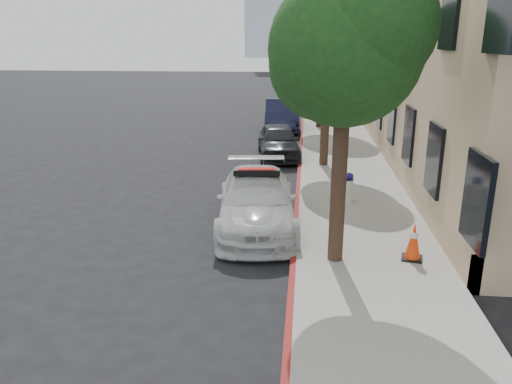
{
  "coord_description": "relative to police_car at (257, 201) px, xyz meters",
  "views": [
    {
      "loc": [
        2.23,
        -11.4,
        4.43
      ],
      "look_at": [
        1.12,
        -0.32,
        1.0
      ],
      "focal_mm": 35.0,
      "sensor_mm": 36.0,
      "label": 1
    }
  ],
  "objects": [
    {
      "name": "ground",
      "position": [
        -1.1,
        -0.04,
        -0.67
      ],
      "size": [
        120.0,
        120.0,
        0.0
      ],
      "primitive_type": "plane",
      "color": "black",
      "rests_on": "ground"
    },
    {
      "name": "curb_strip",
      "position": [
        0.96,
        9.96,
        -0.59
      ],
      "size": [
        0.12,
        50.0,
        0.15
      ],
      "primitive_type": "cube",
      "color": "maroon",
      "rests_on": "ground"
    },
    {
      "name": "sidewalk",
      "position": [
        2.5,
        9.96,
        -0.59
      ],
      "size": [
        3.2,
        50.0,
        0.15
      ],
      "primitive_type": "cube",
      "color": "gray",
      "rests_on": "ground"
    },
    {
      "name": "tree_near",
      "position": [
        1.83,
        -2.05,
        3.6
      ],
      "size": [
        2.92,
        2.82,
        5.62
      ],
      "color": "black",
      "rests_on": "sidewalk"
    },
    {
      "name": "traffic_cone",
      "position": [
        3.36,
        -1.88,
        -0.14
      ],
      "size": [
        0.48,
        0.48,
        0.77
      ],
      "rotation": [
        0.0,
        0.0,
        -0.22
      ],
      "color": "black",
      "rests_on": "sidewalk"
    },
    {
      "name": "parked_car_far",
      "position": [
        -0.08,
        13.63,
        0.1
      ],
      "size": [
        1.89,
        4.75,
        1.54
      ],
      "primitive_type": "imported",
      "rotation": [
        0.0,
        0.0,
        0.06
      ],
      "color": "#141733",
      "rests_on": "ground"
    },
    {
      "name": "police_car",
      "position": [
        0.0,
        0.0,
        0.0
      ],
      "size": [
        2.33,
        4.75,
        1.48
      ],
      "rotation": [
        0.0,
        0.0,
        0.1
      ],
      "color": "silver",
      "rests_on": "ground"
    },
    {
      "name": "fire_hydrant",
      "position": [
        2.34,
        1.76,
        -0.12
      ],
      "size": [
        0.34,
        0.31,
        0.81
      ],
      "rotation": [
        0.0,
        0.0,
        0.07
      ],
      "color": "silver",
      "rests_on": "sidewalk"
    },
    {
      "name": "parked_car_mid",
      "position": [
        0.1,
        7.58,
        -0.02
      ],
      "size": [
        1.99,
        3.95,
        1.29
      ],
      "primitive_type": "imported",
      "rotation": [
        0.0,
        0.0,
        0.13
      ],
      "color": "black",
      "rests_on": "ground"
    },
    {
      "name": "building",
      "position": [
        8.1,
        14.96,
        4.33
      ],
      "size": [
        8.0,
        36.0,
        10.0
      ],
      "primitive_type": "cube",
      "color": "tan",
      "rests_on": "ground"
    },
    {
      "name": "tree_far",
      "position": [
        1.83,
        13.95,
        3.72
      ],
      "size": [
        3.1,
        3.0,
        5.81
      ],
      "color": "black",
      "rests_on": "sidewalk"
    },
    {
      "name": "tree_mid",
      "position": [
        1.83,
        5.95,
        3.49
      ],
      "size": [
        2.77,
        2.64,
        5.43
      ],
      "color": "black",
      "rests_on": "sidewalk"
    }
  ]
}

